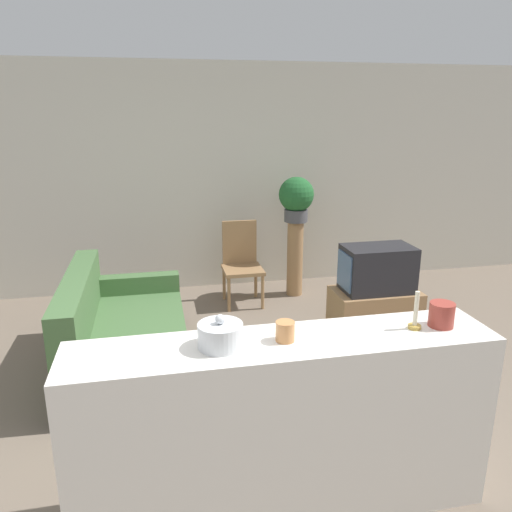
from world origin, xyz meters
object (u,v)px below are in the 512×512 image
at_px(television, 377,269).
at_px(potted_plant, 296,197).
at_px(wooden_chair, 241,260).
at_px(decorative_bowl, 220,335).
at_px(couch, 122,338).

bearing_deg(television, potted_plant, 110.48).
distance_m(wooden_chair, potted_plant, 0.96).
xyz_separation_m(potted_plant, decorative_bowl, (-1.33, -3.24, -0.10)).
distance_m(television, potted_plant, 1.41).
bearing_deg(potted_plant, television, -69.52).
bearing_deg(decorative_bowl, television, 48.25).
relative_size(wooden_chair, decorative_bowl, 4.16).
relative_size(couch, television, 2.51).
height_order(wooden_chair, potted_plant, potted_plant).
relative_size(couch, decorative_bowl, 7.53).
bearing_deg(decorative_bowl, potted_plant, 67.69).
xyz_separation_m(couch, potted_plant, (1.95, 1.44, 0.90)).
bearing_deg(television, wooden_chair, 135.00).
relative_size(wooden_chair, potted_plant, 1.81).
height_order(television, decorative_bowl, decorative_bowl).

